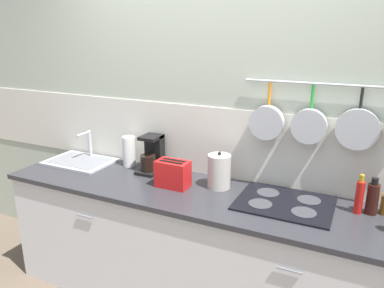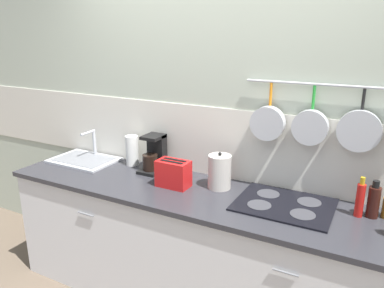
{
  "view_description": "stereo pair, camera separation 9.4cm",
  "coord_description": "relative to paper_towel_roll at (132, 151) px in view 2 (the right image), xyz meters",
  "views": [
    {
      "loc": [
        0.98,
        -2.1,
        1.93
      ],
      "look_at": [
        -0.03,
        0.0,
        1.22
      ],
      "focal_mm": 35.0,
      "sensor_mm": 36.0,
      "label": 1
    },
    {
      "loc": [
        1.06,
        -2.05,
        1.93
      ],
      "look_at": [
        -0.03,
        0.0,
        1.22
      ],
      "focal_mm": 35.0,
      "sensor_mm": 36.0,
      "label": 2
    }
  ],
  "objects": [
    {
      "name": "wall_back",
      "position": [
        0.71,
        0.13,
        0.26
      ],
      "size": [
        7.2,
        0.16,
        2.6
      ],
      "color": "#B2BCA8",
      "rests_on": "ground_plane"
    },
    {
      "name": "cabinet_base",
      "position": [
        0.7,
        -0.24,
        -0.58
      ],
      "size": [
        2.81,
        0.64,
        0.85
      ],
      "color": "silver",
      "rests_on": "ground_plane"
    },
    {
      "name": "countertop",
      "position": [
        0.7,
        -0.24,
        -0.14
      ],
      "size": [
        2.85,
        0.66,
        0.03
      ],
      "color": "#2D2D33",
      "rests_on": "cabinet_base"
    },
    {
      "name": "sink_basin",
      "position": [
        -0.42,
        -0.11,
        -0.1
      ],
      "size": [
        0.53,
        0.37,
        0.24
      ],
      "color": "#B7BABF",
      "rests_on": "countertop"
    },
    {
      "name": "paper_towel_roll",
      "position": [
        0.0,
        0.0,
        0.0
      ],
      "size": [
        0.1,
        0.1,
        0.24
      ],
      "color": "white",
      "rests_on": "countertop"
    },
    {
      "name": "coffee_maker",
      "position": [
        0.23,
        -0.02,
        -0.0
      ],
      "size": [
        0.16,
        0.22,
        0.28
      ],
      "color": "black",
      "rests_on": "countertop"
    },
    {
      "name": "toaster",
      "position": [
        0.52,
        -0.22,
        -0.03
      ],
      "size": [
        0.24,
        0.13,
        0.19
      ],
      "color": "red",
      "rests_on": "countertop"
    },
    {
      "name": "kettle",
      "position": [
        0.81,
        -0.09,
        -0.0
      ],
      "size": [
        0.16,
        0.16,
        0.26
      ],
      "color": "beige",
      "rests_on": "countertop"
    },
    {
      "name": "cooktop",
      "position": [
        1.28,
        -0.16,
        -0.11
      ],
      "size": [
        0.59,
        0.47,
        0.01
      ],
      "color": "black",
      "rests_on": "countertop"
    },
    {
      "name": "bottle_vinegar",
      "position": [
        1.69,
        -0.09,
        -0.01
      ],
      "size": [
        0.05,
        0.05,
        0.24
      ],
      "color": "red",
      "rests_on": "countertop"
    },
    {
      "name": "bottle_dish_soap",
      "position": [
        1.77,
        -0.07,
        -0.02
      ],
      "size": [
        0.07,
        0.07,
        0.23
      ],
      "color": "#33140F",
      "rests_on": "countertop"
    }
  ]
}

